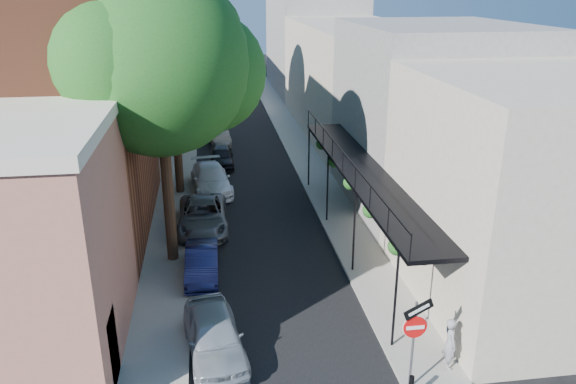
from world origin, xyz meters
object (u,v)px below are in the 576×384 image
object	(u,v)px
parked_car_b	(202,263)
parked_car_f	(219,136)
oak_far	(184,24)
oak_mid	(179,61)
parked_car_d	(211,179)
sign_post	(415,330)
parked_car_a	(214,335)
oak_near	(171,67)
parked_car_e	(222,157)
pedestrian	(450,343)
parked_car_c	(203,216)

from	to	relation	value
parked_car_b	parked_car_f	xyz separation A→B (m)	(1.20, 19.12, 0.01)
oak_far	parked_car_f	size ratio (longest dim) A/B	3.28
oak_mid	parked_car_d	size ratio (longest dim) A/B	2.13
parked_car_d	parked_car_f	size ratio (longest dim) A/B	1.32
sign_post	parked_car_a	world-z (taller)	sign_post
oak_near	parked_car_d	xyz separation A→B (m)	(1.25, 7.86, -7.18)
parked_car_d	parked_car_e	xyz separation A→B (m)	(0.72, 4.47, -0.09)
parked_car_e	parked_car_f	size ratio (longest dim) A/B	0.98
oak_near	pedestrian	world-z (taller)	oak_near
sign_post	parked_car_a	bearing A→B (deg)	155.26
oak_near	parked_car_f	bearing A→B (deg)	83.54
sign_post	oak_near	size ratio (longest dim) A/B	0.26
parked_car_b	parked_car_f	distance (m)	19.16
parked_car_d	pedestrian	xyz separation A→B (m)	(6.72, -16.37, 0.24)
oak_far	parked_car_e	world-z (taller)	oak_far
parked_car_f	pedestrian	distance (m)	26.57
oak_near	parked_car_c	xyz separation A→B (m)	(0.80, 2.74, -7.21)
parked_car_c	pedestrian	bearing A→B (deg)	-57.21
parked_car_c	pedestrian	distance (m)	13.35
parked_car_d	oak_far	bearing A→B (deg)	91.26
parked_car_c	parked_car_e	bearing A→B (deg)	83.39
oak_near	sign_post	bearing A→B (deg)	-54.91
parked_car_d	parked_car_f	distance (m)	9.53
parked_car_b	parked_car_c	world-z (taller)	parked_car_c
oak_near	parked_car_a	world-z (taller)	oak_near
parked_car_a	oak_mid	bearing A→B (deg)	86.87
parked_car_c	pedestrian	size ratio (longest dim) A/B	2.98
parked_car_b	parked_car_e	bearing A→B (deg)	86.12
parked_car_f	parked_car_c	bearing A→B (deg)	-100.78
oak_far	parked_car_c	size ratio (longest dim) A/B	2.46
parked_car_c	parked_car_f	xyz separation A→B (m)	(1.16, 14.62, -0.08)
sign_post	parked_car_b	size ratio (longest dim) A/B	0.84
sign_post	parked_car_d	bearing A→B (deg)	107.11
sign_post	parked_car_e	xyz separation A→B (m)	(-4.56, 21.61, -1.43)
parked_car_d	parked_car_f	xyz separation A→B (m)	(0.72, 9.50, -0.10)
oak_near	parked_car_e	xyz separation A→B (m)	(1.97, 12.33, -7.27)
sign_post	parked_car_e	distance (m)	22.14
parked_car_c	parked_car_e	size ratio (longest dim) A/B	1.36
parked_car_e	pedestrian	world-z (taller)	pedestrian
oak_near	oak_far	distance (m)	17.01
sign_post	parked_car_c	distance (m)	13.39
sign_post	parked_car_d	xyz separation A→B (m)	(-5.28, 17.14, -1.34)
sign_post	parked_car_d	distance (m)	17.99
parked_car_a	parked_car_e	distance (m)	19.16
parked_car_c	parked_car_f	distance (m)	14.67
parked_car_d	parked_car_e	bearing A→B (deg)	74.45
oak_mid	parked_car_b	distance (m)	11.71
parked_car_c	parked_car_f	bearing A→B (deg)	85.76
sign_post	parked_car_c	bearing A→B (deg)	115.44
oak_mid	pedestrian	bearing A→B (deg)	-64.06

